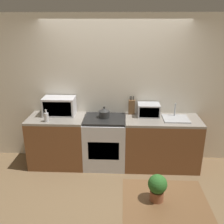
{
  "coord_description": "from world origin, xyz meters",
  "views": [
    {
      "loc": [
        0.15,
        -3.15,
        2.46
      ],
      "look_at": [
        -0.02,
        0.72,
        1.05
      ],
      "focal_mm": 40.0,
      "sensor_mm": 36.0,
      "label": 1
    }
  ],
  "objects_px": {
    "microwave": "(59,106)",
    "toaster_oven": "(149,110)",
    "kettle": "(104,113)",
    "dining_table": "(165,211)",
    "stove_range": "(105,142)",
    "bottle": "(46,117)"
  },
  "relations": [
    {
      "from": "microwave",
      "to": "toaster_oven",
      "type": "xyz_separation_m",
      "value": [
        1.56,
        0.02,
        -0.05
      ]
    },
    {
      "from": "kettle",
      "to": "dining_table",
      "type": "xyz_separation_m",
      "value": [
        0.75,
        -1.95,
        -0.33
      ]
    },
    {
      "from": "bottle",
      "to": "toaster_oven",
      "type": "relative_size",
      "value": 0.56
    },
    {
      "from": "microwave",
      "to": "bottle",
      "type": "height_order",
      "value": "microwave"
    },
    {
      "from": "microwave",
      "to": "stove_range",
      "type": "bearing_deg",
      "value": -8.96
    },
    {
      "from": "stove_range",
      "to": "microwave",
      "type": "bearing_deg",
      "value": 171.04
    },
    {
      "from": "kettle",
      "to": "dining_table",
      "type": "distance_m",
      "value": 2.12
    },
    {
      "from": "stove_range",
      "to": "kettle",
      "type": "relative_size",
      "value": 4.54
    },
    {
      "from": "stove_range",
      "to": "toaster_oven",
      "type": "relative_size",
      "value": 2.39
    },
    {
      "from": "toaster_oven",
      "to": "kettle",
      "type": "bearing_deg",
      "value": -171.91
    },
    {
      "from": "kettle",
      "to": "toaster_oven",
      "type": "bearing_deg",
      "value": 8.09
    },
    {
      "from": "stove_range",
      "to": "microwave",
      "type": "xyz_separation_m",
      "value": [
        -0.8,
        0.13,
        0.61
      ]
    },
    {
      "from": "bottle",
      "to": "dining_table",
      "type": "relative_size",
      "value": 0.25
    },
    {
      "from": "bottle",
      "to": "toaster_oven",
      "type": "height_order",
      "value": "toaster_oven"
    },
    {
      "from": "stove_range",
      "to": "bottle",
      "type": "relative_size",
      "value": 4.3
    },
    {
      "from": "microwave",
      "to": "dining_table",
      "type": "xyz_separation_m",
      "value": [
        1.55,
        -2.04,
        -0.4
      ]
    },
    {
      "from": "kettle",
      "to": "microwave",
      "type": "xyz_separation_m",
      "value": [
        -0.79,
        0.09,
        0.08
      ]
    },
    {
      "from": "stove_range",
      "to": "toaster_oven",
      "type": "xyz_separation_m",
      "value": [
        0.76,
        0.15,
        0.56
      ]
    },
    {
      "from": "kettle",
      "to": "toaster_oven",
      "type": "relative_size",
      "value": 0.53
    },
    {
      "from": "bottle",
      "to": "toaster_oven",
      "type": "distance_m",
      "value": 1.74
    },
    {
      "from": "dining_table",
      "to": "kettle",
      "type": "bearing_deg",
      "value": 111.13
    },
    {
      "from": "toaster_oven",
      "to": "dining_table",
      "type": "distance_m",
      "value": 2.09
    }
  ]
}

